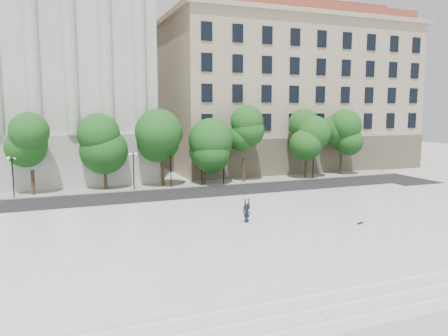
{
  "coord_description": "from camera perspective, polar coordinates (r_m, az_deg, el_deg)",
  "views": [
    {
      "loc": [
        -13.29,
        -24.39,
        8.76
      ],
      "look_at": [
        0.03,
        10.0,
        3.78
      ],
      "focal_mm": 35.0,
      "sensor_mm": 36.0,
      "label": 1
    }
  ],
  "objects": [
    {
      "name": "traffic_light_east",
      "position": [
        49.4,
        -2.97,
        1.87
      ],
      "size": [
        0.87,
        1.93,
        4.26
      ],
      "color": "black",
      "rests_on": "ground"
    },
    {
      "name": "far_sidewalk",
      "position": [
        50.93,
        -5.74,
        -2.18
      ],
      "size": [
        60.0,
        4.0,
        0.12
      ],
      "primitive_type": "cube",
      "color": "#A8A69B",
      "rests_on": "ground"
    },
    {
      "name": "building_west",
      "position": [
        63.21,
        -24.96,
        10.73
      ],
      "size": [
        31.5,
        27.65,
        25.6
      ],
      "color": "silver",
      "rests_on": "ground"
    },
    {
      "name": "lamp_posts",
      "position": [
        49.15,
        -5.5,
        0.84
      ],
      "size": [
        35.27,
        0.28,
        4.35
      ],
      "color": "black",
      "rests_on": "ground"
    },
    {
      "name": "building_east",
      "position": [
        71.56,
        6.65,
        9.55
      ],
      "size": [
        36.0,
        26.15,
        23.0
      ],
      "color": "#BCAB8F",
      "rests_on": "ground"
    },
    {
      "name": "traffic_light_west",
      "position": [
        48.42,
        -6.99,
        1.64
      ],
      "size": [
        1.0,
        1.77,
        4.21
      ],
      "color": "black",
      "rests_on": "ground"
    },
    {
      "name": "ground",
      "position": [
        29.13,
        7.17,
        -9.87
      ],
      "size": [
        160.0,
        160.0,
        0.0
      ],
      "primitive_type": "plane",
      "color": "beige",
      "rests_on": "ground"
    },
    {
      "name": "person_lying",
      "position": [
        32.52,
        2.98,
        -6.68
      ],
      "size": [
        0.92,
        1.86,
        0.49
      ],
      "primitive_type": "imported",
      "rotation": [
        -1.54,
        0.0,
        0.16
      ],
      "color": "black",
      "rests_on": "plaza"
    },
    {
      "name": "street_trees",
      "position": [
        50.61,
        -3.29,
        3.59
      ],
      "size": [
        42.31,
        5.27,
        8.14
      ],
      "color": "#382619",
      "rests_on": "ground"
    },
    {
      "name": "street",
      "position": [
        45.28,
        -3.7,
        -3.47
      ],
      "size": [
        60.0,
        8.0,
        0.02
      ],
      "primitive_type": "cube",
      "color": "black",
      "rests_on": "ground"
    },
    {
      "name": "plaza_steps",
      "position": [
        22.16,
        18.58,
        -15.67
      ],
      "size": [
        44.0,
        3.0,
        0.3
      ],
      "color": "white",
      "rests_on": "ground"
    },
    {
      "name": "skateboard",
      "position": [
        33.67,
        17.37,
        -6.89
      ],
      "size": [
        0.7,
        0.45,
        0.07
      ],
      "primitive_type": "cube",
      "rotation": [
        0.0,
        0.0,
        0.43
      ],
      "color": "black",
      "rests_on": "plaza"
    },
    {
      "name": "plaza",
      "position": [
        31.62,
        4.58,
        -7.99
      ],
      "size": [
        44.0,
        22.0,
        0.45
      ],
      "primitive_type": "cube",
      "color": "white",
      "rests_on": "ground"
    }
  ]
}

